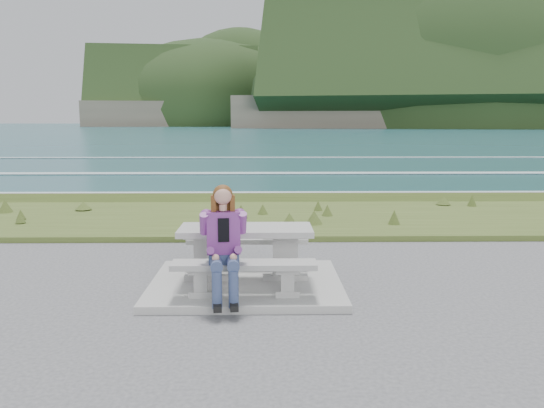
# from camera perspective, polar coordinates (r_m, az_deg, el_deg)

# --- Properties ---
(concrete_slab) EXTENTS (2.60, 2.10, 0.10)m
(concrete_slab) POSITION_cam_1_polar(r_m,az_deg,el_deg) (7.41, -2.80, -8.57)
(concrete_slab) COLOR gray
(concrete_slab) RESTS_ON ground
(picnic_table) EXTENTS (1.80, 0.75, 0.75)m
(picnic_table) POSITION_cam_1_polar(r_m,az_deg,el_deg) (7.25, -2.83, -3.79)
(picnic_table) COLOR gray
(picnic_table) RESTS_ON concrete_slab
(bench_landward) EXTENTS (1.80, 0.35, 0.45)m
(bench_landward) POSITION_cam_1_polar(r_m,az_deg,el_deg) (6.63, -3.02, -7.10)
(bench_landward) COLOR gray
(bench_landward) RESTS_ON concrete_slab
(bench_seaward) EXTENTS (1.80, 0.35, 0.45)m
(bench_seaward) POSITION_cam_1_polar(r_m,az_deg,el_deg) (7.98, -2.65, -4.32)
(bench_seaward) COLOR gray
(bench_seaward) RESTS_ON concrete_slab
(grass_verge) EXTENTS (160.00, 4.50, 0.22)m
(grass_verge) POSITION_cam_1_polar(r_m,az_deg,el_deg) (12.28, -2.02, -1.77)
(grass_verge) COLOR #3D501E
(grass_verge) RESTS_ON ground
(shore_drop) EXTENTS (160.00, 0.80, 2.20)m
(shore_drop) POSITION_cam_1_polar(r_m,az_deg,el_deg) (15.14, -1.81, 0.27)
(shore_drop) COLOR brown
(shore_drop) RESTS_ON ground
(ocean) EXTENTS (1600.00, 1600.00, 0.09)m
(ocean) POSITION_cam_1_polar(r_m,az_deg,el_deg) (32.41, -1.31, 1.80)
(ocean) COLOR #20535C
(ocean) RESTS_ON ground
(headland_range) EXTENTS (729.83, 363.95, 179.82)m
(headland_range) POSITION_cam_1_polar(r_m,az_deg,el_deg) (447.97, 24.59, 9.11)
(headland_range) COLOR brown
(headland_range) RESTS_ON ground
(seated_woman) EXTENTS (0.46, 0.74, 1.41)m
(seated_woman) POSITION_cam_1_polar(r_m,az_deg,el_deg) (6.47, -5.18, -5.96)
(seated_woman) COLOR navy
(seated_woman) RESTS_ON concrete_slab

